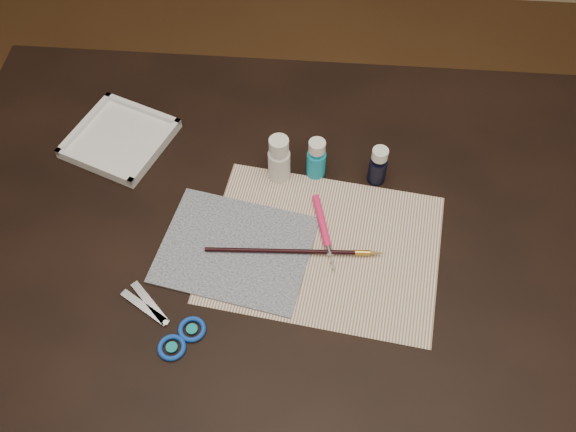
# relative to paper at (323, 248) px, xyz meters

# --- Properties ---
(ground) EXTENTS (3.50, 3.50, 0.02)m
(ground) POSITION_rel_paper_xyz_m (-0.06, 0.03, -0.76)
(ground) COLOR #422614
(ground) RESTS_ON ground
(table) EXTENTS (1.30, 0.90, 0.75)m
(table) POSITION_rel_paper_xyz_m (-0.06, 0.03, -0.38)
(table) COLOR black
(table) RESTS_ON ground
(paper) EXTENTS (0.44, 0.35, 0.00)m
(paper) POSITION_rel_paper_xyz_m (0.00, 0.00, 0.00)
(paper) COLOR white
(paper) RESTS_ON table
(canvas) EXTENTS (0.29, 0.25, 0.00)m
(canvas) POSITION_rel_paper_xyz_m (-0.15, -0.02, 0.00)
(canvas) COLOR #131B33
(canvas) RESTS_ON paper
(paint_bottle_white) EXTENTS (0.05, 0.05, 0.10)m
(paint_bottle_white) POSITION_rel_paper_xyz_m (-0.09, 0.16, 0.05)
(paint_bottle_white) COLOR silver
(paint_bottle_white) RESTS_ON table
(paint_bottle_cyan) EXTENTS (0.04, 0.04, 0.09)m
(paint_bottle_cyan) POSITION_rel_paper_xyz_m (-0.02, 0.17, 0.04)
(paint_bottle_cyan) COLOR #1294BA
(paint_bottle_cyan) RESTS_ON table
(paint_bottle_navy) EXTENTS (0.04, 0.04, 0.08)m
(paint_bottle_navy) POSITION_rel_paper_xyz_m (0.09, 0.16, 0.04)
(paint_bottle_navy) COLOR black
(paint_bottle_navy) RESTS_ON table
(paintbrush) EXTENTS (0.31, 0.03, 0.01)m
(paintbrush) POSITION_rel_paper_xyz_m (-0.05, -0.02, 0.01)
(paintbrush) COLOR black
(paintbrush) RESTS_ON canvas
(craft_knife) EXTENTS (0.05, 0.16, 0.01)m
(craft_knife) POSITION_rel_paper_xyz_m (0.00, 0.03, 0.01)
(craft_knife) COLOR #F61E61
(craft_knife) RESTS_ON paper
(scissors) EXTENTS (0.20, 0.17, 0.01)m
(scissors) POSITION_rel_paper_xyz_m (-0.26, -0.16, 0.00)
(scissors) COLOR silver
(scissors) RESTS_ON table
(palette_tray) EXTENTS (0.23, 0.23, 0.02)m
(palette_tray) POSITION_rel_paper_xyz_m (-0.41, 0.22, 0.01)
(palette_tray) COLOR white
(palette_tray) RESTS_ON table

